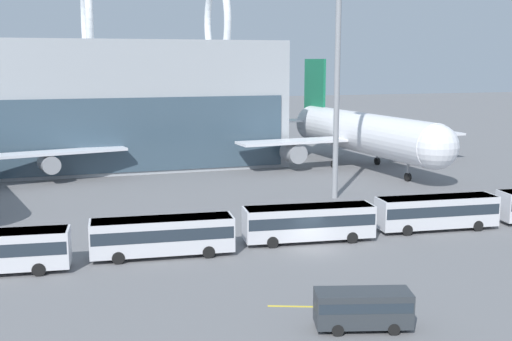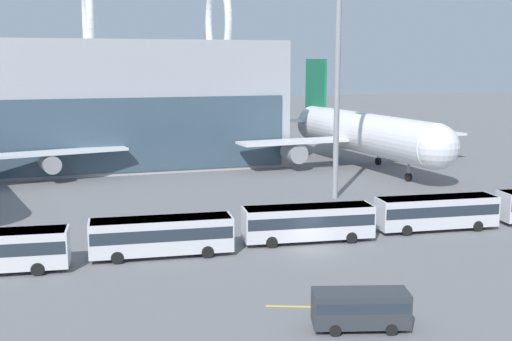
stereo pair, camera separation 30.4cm
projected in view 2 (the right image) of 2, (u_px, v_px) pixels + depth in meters
The scene contains 8 objects.
ground_plane at pixel (313, 250), 53.34m from camera, with size 440.00×440.00×0.00m, color slate.
airliner_at_gate_far at pixel (362, 132), 93.73m from camera, with size 37.24×39.29×15.84m.
shuttle_bus_1 at pixel (162, 234), 51.44m from camera, with size 11.59×3.65×3.16m.
shuttle_bus_2 at pixel (308, 221), 55.62m from camera, with size 11.62×3.86×3.16m.
shuttle_bus_3 at pixel (437, 211), 59.43m from camera, with size 11.59×3.70×3.16m.
service_van_foreground at pixel (360, 307), 37.53m from camera, with size 5.95×3.45×2.32m.
floodlight_mast at pixel (338, 51), 70.80m from camera, with size 2.27×2.27×27.93m.
lane_stripe_0 at pixel (323, 307), 41.09m from camera, with size 7.32×0.25×0.01m, color yellow.
Camera 2 is at (-19.90, -47.67, 15.62)m, focal length 45.00 mm.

